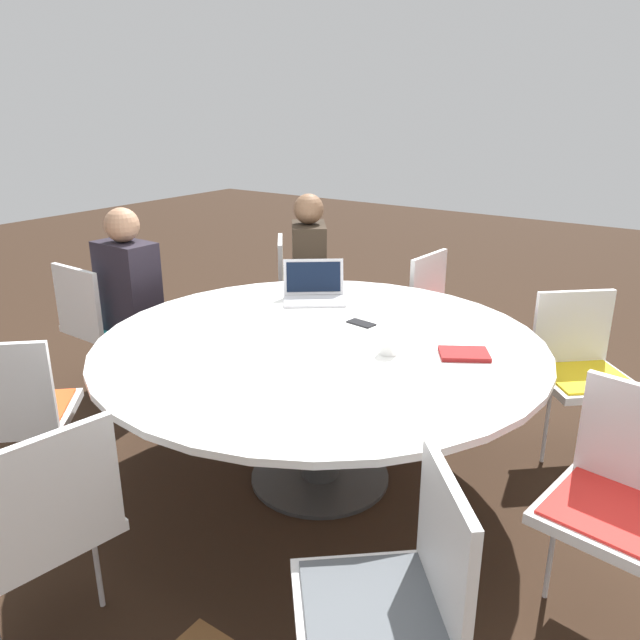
{
  "coord_description": "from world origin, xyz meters",
  "views": [
    {
      "loc": [
        2.22,
        1.55,
        1.79
      ],
      "look_at": [
        0.0,
        0.0,
        0.84
      ],
      "focal_mm": 35.0,
      "sensor_mm": 36.0,
      "label": 1
    }
  ],
  "objects": [
    {
      "name": "ground_plane",
      "position": [
        0.0,
        0.0,
        0.0
      ],
      "size": [
        16.0,
        16.0,
        0.0
      ],
      "primitive_type": "plane",
      "color": "black"
    },
    {
      "name": "conference_table",
      "position": [
        0.0,
        0.0,
        0.63
      ],
      "size": [
        2.08,
        2.08,
        0.74
      ],
      "color": "#333333",
      "rests_on": "ground_plane"
    },
    {
      "name": "chair_0",
      "position": [
        -1.27,
        -1.07,
        0.53
      ],
      "size": [
        0.61,
        0.6,
        0.87
      ],
      "rotation": [
        0.0,
        0.0,
        6.95
      ],
      "color": "silver",
      "rests_on": "ground_plane"
    },
    {
      "name": "chair_1",
      "position": [
        0.02,
        -1.66,
        0.53
      ],
      "size": [
        0.43,
        0.45,
        0.87
      ],
      "rotation": [
        0.0,
        0.0,
        7.82
      ],
      "color": "silver",
      "rests_on": "ground_plane"
    },
    {
      "name": "chair_2",
      "position": [
        0.97,
        -0.95,
        0.53
      ],
      "size": [
        0.61,
        0.61,
        0.87
      ],
      "rotation": [
        0.0,
        0.0,
        8.6
      ],
      "color": "silver",
      "rests_on": "ground_plane"
    },
    {
      "name": "chair_3",
      "position": [
        1.35,
        -0.15,
        0.53
      ],
      "size": [
        0.5,
        0.48,
        0.87
      ],
      "rotation": [
        0.0,
        0.0,
        9.27
      ],
      "color": "silver",
      "rests_on": "ground_plane"
    },
    {
      "name": "chair_4",
      "position": [
        0.98,
        0.94,
        0.53
      ],
      "size": [
        0.61,
        0.61,
        0.87
      ],
      "rotation": [
        0.0,
        0.0,
        10.14
      ],
      "color": "silver",
      "rests_on": "ground_plane"
    },
    {
      "name": "chair_5",
      "position": [
        0.13,
        1.35,
        0.53
      ],
      "size": [
        0.48,
        0.5,
        0.87
      ],
      "rotation": [
        0.0,
        0.0,
        10.85
      ],
      "color": "silver",
      "rests_on": "ground_plane"
    },
    {
      "name": "chair_6",
      "position": [
        -0.96,
        0.96,
        0.53
      ],
      "size": [
        0.61,
        0.61,
        0.87
      ],
      "rotation": [
        0.0,
        0.0,
        11.73
      ],
      "color": "silver",
      "rests_on": "ground_plane"
    },
    {
      "name": "chair_7",
      "position": [
        -1.36,
        0.03,
        0.53
      ],
      "size": [
        0.47,
        0.45,
        0.87
      ],
      "rotation": [
        0.0,
        0.0,
        12.5
      ],
      "color": "silver",
      "rests_on": "ground_plane"
    },
    {
      "name": "person_0",
      "position": [
        -1.13,
        -0.86,
        0.72
      ],
      "size": [
        0.42,
        0.39,
        1.22
      ],
      "rotation": [
        0.0,
        0.0,
        6.95
      ],
      "color": "#2D2319",
      "rests_on": "ground_plane"
    },
    {
      "name": "person_1",
      "position": [
        -0.06,
        -1.42,
        0.72
      ],
      "size": [
        0.27,
        0.37,
        1.22
      ],
      "rotation": [
        0.0,
        0.0,
        7.82
      ],
      "color": "#231E28",
      "rests_on": "ground_plane"
    },
    {
      "name": "laptop",
      "position": [
        -0.5,
        -0.39,
        0.79
      ],
      "size": [
        0.4,
        0.42,
        0.21
      ],
      "rotation": [
        0.0,
        0.0,
        2.23
      ],
      "color": "silver",
      "rests_on": "conference_table"
    },
    {
      "name": "spiral_notebook",
      "position": [
        -0.2,
        0.63,
        0.75
      ],
      "size": [
        0.24,
        0.26,
        0.02
      ],
      "color": "maroon",
      "rests_on": "conference_table"
    },
    {
      "name": "coffee_cup",
      "position": [
        -0.04,
        0.34,
        0.78
      ],
      "size": [
        0.09,
        0.09,
        0.09
      ],
      "color": "white",
      "rests_on": "conference_table"
    },
    {
      "name": "cell_phone",
      "position": [
        -0.3,
        0.04,
        0.75
      ],
      "size": [
        0.09,
        0.15,
        0.01
      ],
      "color": "black",
      "rests_on": "conference_table"
    }
  ]
}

